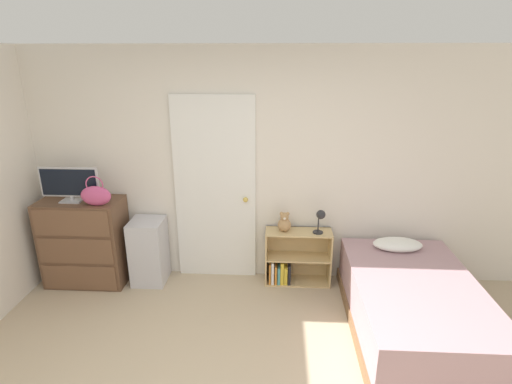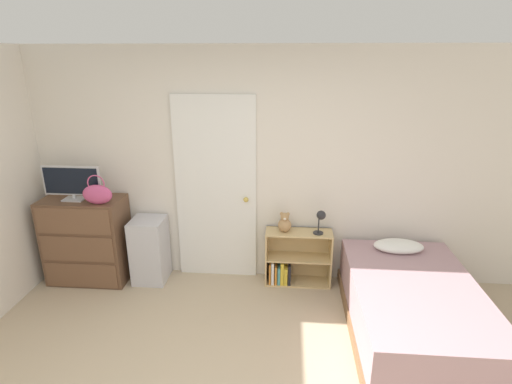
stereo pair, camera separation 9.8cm
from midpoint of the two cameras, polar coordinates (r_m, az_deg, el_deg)
wall_back at (r=4.34m, az=-2.92°, el=3.37°), size 10.00×0.06×2.55m
door_closed at (r=4.40m, az=-6.48°, el=0.19°), size 0.89×0.09×2.07m
dresser at (r=4.85m, az=-23.75°, el=-6.53°), size 0.87×0.46×0.97m
tv at (r=4.62m, az=-25.66°, el=1.07°), size 0.62×0.16×0.37m
handbag at (r=4.42m, az=-22.51°, el=-0.44°), size 0.31×0.12×0.32m
storage_bin at (r=4.67m, az=-15.64°, el=-8.15°), size 0.36×0.38×0.74m
bookshelf at (r=4.55m, az=4.57°, el=-9.77°), size 0.72×0.26×0.63m
teddy_bear at (r=4.33m, az=3.42°, el=-4.43°), size 0.15×0.15×0.22m
desk_lamp at (r=4.28m, az=8.54°, el=-3.57°), size 0.12×0.12×0.27m
bed at (r=4.06m, az=20.93°, el=-14.97°), size 1.13×1.84×0.62m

